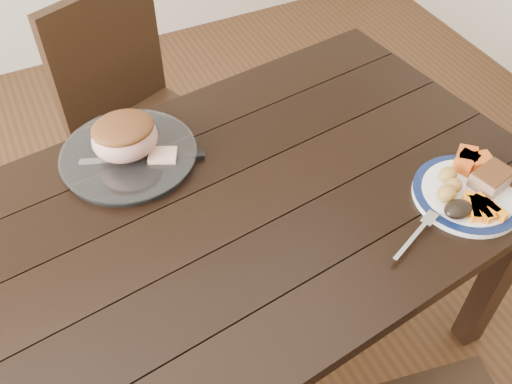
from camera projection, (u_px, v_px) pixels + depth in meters
name	position (u px, v px, depth m)	size (l,w,h in m)	color
ground	(232.00, 359.00, 1.90)	(4.00, 4.00, 0.00)	#472B16
dining_table	(224.00, 236.00, 1.42)	(1.71, 1.11, 0.75)	black
chair_far	(136.00, 112.00, 1.97)	(0.55, 0.55, 0.93)	black
dinner_plate	(467.00, 195.00, 1.38)	(0.26, 0.26, 0.02)	white
plate_rim	(468.00, 192.00, 1.38)	(0.26, 0.26, 0.02)	#0C1840
serving_platter	(129.00, 156.00, 1.47)	(0.34, 0.34, 0.02)	white
pork_slice	(491.00, 179.00, 1.37)	(0.09, 0.07, 0.04)	tan
roasted_potatoes	(449.00, 185.00, 1.36)	(0.09, 0.09, 0.04)	gold
carrot_batons	(481.00, 207.00, 1.32)	(0.09, 0.11, 0.02)	orange
pumpkin_wedges	(471.00, 161.00, 1.42)	(0.09, 0.09, 0.04)	#F95E1B
dark_mushroom	(458.00, 209.00, 1.31)	(0.07, 0.05, 0.03)	black
fork	(418.00, 232.00, 1.29)	(0.17, 0.09, 0.00)	silver
roast_joint	(125.00, 138.00, 1.43)	(0.17, 0.14, 0.11)	tan
cut_slice	(163.00, 156.00, 1.45)	(0.07, 0.06, 0.02)	tan
carving_knife	(166.00, 158.00, 1.47)	(0.31, 0.13, 0.01)	silver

